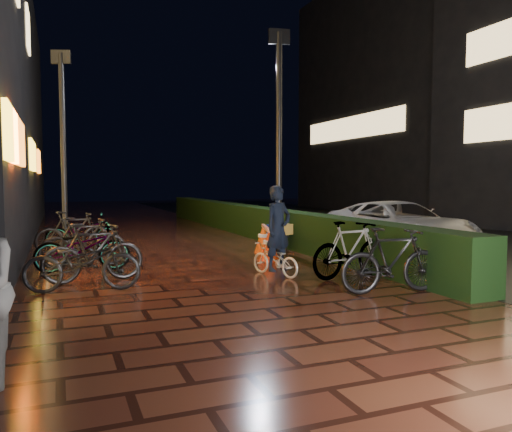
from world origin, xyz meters
name	(u,v)px	position (x,y,z in m)	size (l,w,h in m)	color
ground	(240,293)	(0.00, 0.00, 0.00)	(80.00, 80.00, 0.00)	#381911
asphalt_road	(449,238)	(9.00, 5.00, 0.00)	(11.00, 60.00, 0.01)	black
hedge	(252,221)	(3.30, 8.00, 0.50)	(0.70, 20.00, 1.00)	black
van	(399,225)	(5.74, 3.34, 0.65)	(2.15, 4.66, 1.29)	#B7B6BB
lamp_post_hedge	(279,131)	(2.54, 4.09, 3.12)	(0.54, 0.18, 5.67)	black
lamp_post_sf	(63,141)	(-2.60, 6.51, 2.88)	(0.50, 0.23, 5.24)	black
cyclist	(277,243)	(1.15, 1.09, 0.65)	(0.83, 1.29, 1.75)	silver
traffic_barrier	(266,242)	(1.92, 3.48, 0.37)	(0.90, 1.82, 0.74)	red
cart_assembly	(276,232)	(2.52, 4.23, 0.52)	(0.56, 0.58, 1.01)	black
parked_bikes_storefront	(82,243)	(-2.31, 3.52, 0.52)	(2.14, 6.06, 1.09)	black
parked_bikes_hedge	(370,254)	(2.35, -0.26, 0.55)	(1.96, 2.16, 1.09)	black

